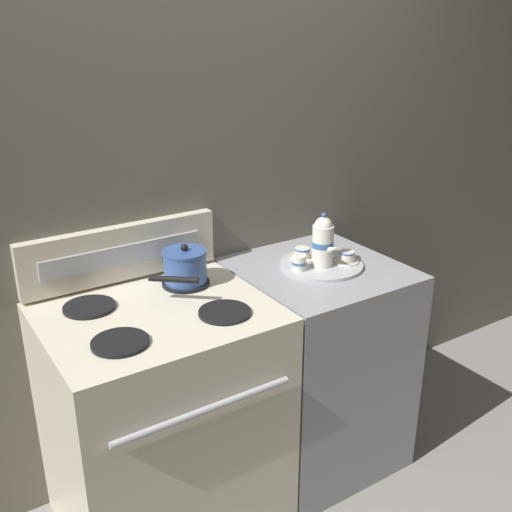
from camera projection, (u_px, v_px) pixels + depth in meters
name	position (u px, v px, depth m)	size (l,w,h in m)	color
ground_plane	(239.00, 482.00, 2.56)	(6.00, 6.00, 0.00)	gray
wall_back	(191.00, 217.00, 2.43)	(6.00, 0.05, 2.20)	#666056
stove	(164.00, 420.00, 2.23)	(0.78, 0.68, 0.92)	beige
control_panel	(121.00, 253.00, 2.25)	(0.76, 0.05, 0.21)	beige
side_counter	(315.00, 364.00, 2.59)	(0.63, 0.65, 0.91)	#939399
saucepan	(185.00, 266.00, 2.24)	(0.27, 0.28, 0.15)	#335193
serving_tray	(321.00, 265.00, 2.43)	(0.34, 0.34, 0.01)	#B2B2B7
teapot	(323.00, 241.00, 2.37)	(0.09, 0.14, 0.22)	white
teacup_left	(326.00, 250.00, 2.50)	(0.10, 0.10, 0.05)	white
teacup_right	(302.00, 253.00, 2.46)	(0.10, 0.10, 0.05)	white
teacup_front	(346.00, 257.00, 2.43)	(0.10, 0.10, 0.05)	white
creamer_jug	(298.00, 262.00, 2.36)	(0.06, 0.06, 0.06)	white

